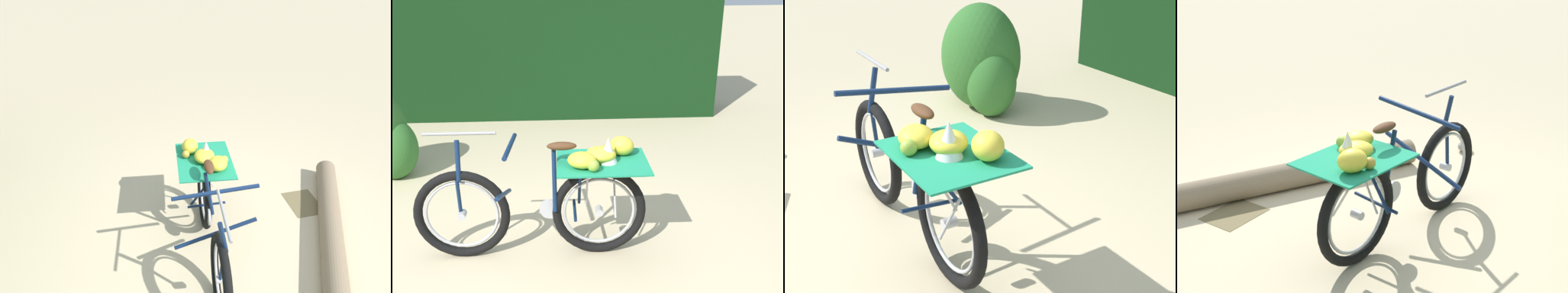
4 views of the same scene
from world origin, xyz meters
TOP-DOWN VIEW (x-y plane):
  - ground_plane at (0.00, 0.00)m, footprint 60.00×60.00m
  - bicycle at (0.04, 0.22)m, footprint 1.80×0.75m
  - shrub_cluster at (-1.74, 2.05)m, footprint 1.10×0.75m

SIDE VIEW (x-z plane):
  - ground_plane at x=0.00m, z-range 0.00..0.00m
  - shrub_cluster at x=-1.74m, z-range -0.06..0.98m
  - bicycle at x=0.04m, z-range -0.03..1.00m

